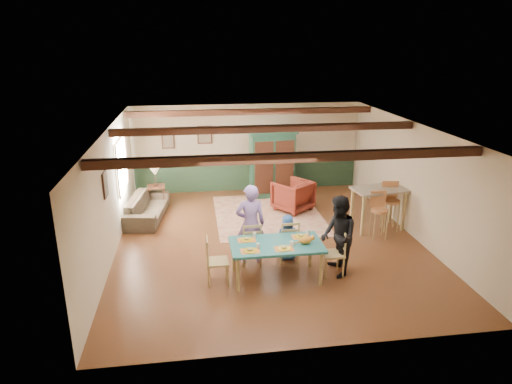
{
  "coord_description": "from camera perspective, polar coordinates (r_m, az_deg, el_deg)",
  "views": [
    {
      "loc": [
        -1.7,
        -9.73,
        4.51
      ],
      "look_at": [
        -0.27,
        0.27,
        1.15
      ],
      "focal_mm": 32.0,
      "sensor_mm": 36.0,
      "label": 1
    }
  ],
  "objects": [
    {
      "name": "floor",
      "position": [
        10.86,
        1.6,
        -6.14
      ],
      "size": [
        8.0,
        8.0,
        0.0
      ],
      "primitive_type": "plane",
      "color": "#4F2916",
      "rests_on": "ground"
    },
    {
      "name": "wall_back",
      "position": [
        14.19,
        -1.09,
        5.54
      ],
      "size": [
        7.0,
        0.02,
        2.7
      ],
      "primitive_type": "cube",
      "color": "beige",
      "rests_on": "floor"
    },
    {
      "name": "wall_left",
      "position": [
        10.39,
        -17.73,
        -0.21
      ],
      "size": [
        0.02,
        8.0,
        2.7
      ],
      "primitive_type": "cube",
      "color": "beige",
      "rests_on": "floor"
    },
    {
      "name": "wall_right",
      "position": [
        11.48,
        19.16,
        1.38
      ],
      "size": [
        0.02,
        8.0,
        2.7
      ],
      "primitive_type": "cube",
      "color": "beige",
      "rests_on": "floor"
    },
    {
      "name": "ceiling",
      "position": [
        10.04,
        1.74,
        8.01
      ],
      "size": [
        7.0,
        8.0,
        0.02
      ],
      "primitive_type": "cube",
      "color": "white",
      "rests_on": "wall_back"
    },
    {
      "name": "wainscot_back",
      "position": [
        14.4,
        -1.06,
        2.03
      ],
      "size": [
        6.95,
        0.03,
        0.9
      ],
      "primitive_type": "cube",
      "color": "#1C3421",
      "rests_on": "floor"
    },
    {
      "name": "ceiling_beam_front",
      "position": [
        7.86,
        4.6,
        4.34
      ],
      "size": [
        6.95,
        0.16,
        0.16
      ],
      "primitive_type": "cube",
      "color": "black",
      "rests_on": "ceiling"
    },
    {
      "name": "ceiling_beam_mid",
      "position": [
        10.45,
        1.35,
        7.92
      ],
      "size": [
        6.95,
        0.16,
        0.16
      ],
      "primitive_type": "cube",
      "color": "black",
      "rests_on": "ceiling"
    },
    {
      "name": "ceiling_beam_back",
      "position": [
        12.98,
        -0.56,
        9.99
      ],
      "size": [
        6.95,
        0.16,
        0.16
      ],
      "primitive_type": "cube",
      "color": "black",
      "rests_on": "ceiling"
    },
    {
      "name": "window_left",
      "position": [
        11.94,
        -16.45,
        3.28
      ],
      "size": [
        0.06,
        1.6,
        1.3
      ],
      "primitive_type": null,
      "color": "white",
      "rests_on": "wall_left"
    },
    {
      "name": "picture_left_wall",
      "position": [
        9.7,
        -18.31,
        0.91
      ],
      "size": [
        0.04,
        0.42,
        0.52
      ],
      "primitive_type": null,
      "color": "gray",
      "rests_on": "wall_left"
    },
    {
      "name": "picture_back_a",
      "position": [
        13.97,
        -6.42,
        7.11
      ],
      "size": [
        0.45,
        0.04,
        0.55
      ],
      "primitive_type": null,
      "color": "gray",
      "rests_on": "wall_back"
    },
    {
      "name": "picture_back_b",
      "position": [
        14.01,
        -10.92,
        6.3
      ],
      "size": [
        0.38,
        0.04,
        0.48
      ],
      "primitive_type": null,
      "color": "gray",
      "rests_on": "wall_back"
    },
    {
      "name": "dining_table",
      "position": [
        9.11,
        2.53,
        -8.63
      ],
      "size": [
        1.81,
        1.01,
        0.75
      ],
      "primitive_type": null,
      "rotation": [
        0.0,
        0.0,
        0.0
      ],
      "color": "#1E6060",
      "rests_on": "floor"
    },
    {
      "name": "dining_chair_far_left",
      "position": [
        9.64,
        -0.63,
        -6.34
      ],
      "size": [
        0.42,
        0.44,
        0.95
      ],
      "primitive_type": null,
      "rotation": [
        0.0,
        0.0,
        3.15
      ],
      "color": "#A08650",
      "rests_on": "floor"
    },
    {
      "name": "dining_chair_far_right",
      "position": [
        9.77,
        4.06,
        -6.03
      ],
      "size": [
        0.42,
        0.44,
        0.95
      ],
      "primitive_type": null,
      "rotation": [
        0.0,
        0.0,
        3.15
      ],
      "color": "#A08650",
      "rests_on": "floor"
    },
    {
      "name": "dining_chair_end_left",
      "position": [
        8.93,
        -4.82,
        -8.53
      ],
      "size": [
        0.44,
        0.42,
        0.95
      ],
      "primitive_type": null,
      "rotation": [
        0.0,
        0.0,
        1.57
      ],
      "color": "#A08650",
      "rests_on": "floor"
    },
    {
      "name": "dining_chair_end_right",
      "position": [
        9.33,
        9.55,
        -7.5
      ],
      "size": [
        0.44,
        0.42,
        0.95
      ],
      "primitive_type": null,
      "rotation": [
        0.0,
        0.0,
        -1.57
      ],
      "color": "#A08650",
      "rests_on": "floor"
    },
    {
      "name": "person_man",
      "position": [
        9.56,
        -0.7,
        -4.03
      ],
      "size": [
        0.63,
        0.42,
        1.73
      ],
      "primitive_type": "imported",
      "rotation": [
        0.0,
        0.0,
        3.15
      ],
      "color": "#8163A9",
      "rests_on": "floor"
    },
    {
      "name": "person_woman",
      "position": [
        9.22,
        10.26,
        -5.49
      ],
      "size": [
        0.63,
        0.81,
        1.65
      ],
      "primitive_type": "imported",
      "rotation": [
        0.0,
        0.0,
        -1.57
      ],
      "color": "black",
      "rests_on": "floor"
    },
    {
      "name": "person_child",
      "position": [
        9.83,
        3.96,
        -5.7
      ],
      "size": [
        0.49,
        0.32,
        1.01
      ],
      "primitive_type": "imported",
      "rotation": [
        0.0,
        0.0,
        3.15
      ],
      "color": "#244C90",
      "rests_on": "floor"
    },
    {
      "name": "cat",
      "position": [
        8.93,
        6.18,
        -5.98
      ],
      "size": [
        0.36,
        0.14,
        0.18
      ],
      "primitive_type": null,
      "rotation": [
        0.0,
        0.0,
        0.0
      ],
      "color": "orange",
      "rests_on": "dining_table"
    },
    {
      "name": "place_setting_near_left",
      "position": [
        8.61,
        -0.75,
        -7.08
      ],
      "size": [
        0.4,
        0.3,
        0.11
      ],
      "primitive_type": null,
      "rotation": [
        0.0,
        0.0,
        0.0
      ],
      "color": "gold",
      "rests_on": "dining_table"
    },
    {
      "name": "place_setting_near_center",
      "position": [
        8.72,
        3.53,
        -6.8
      ],
      "size": [
        0.4,
        0.3,
        0.11
      ],
      "primitive_type": null,
      "rotation": [
        0.0,
        0.0,
        0.0
      ],
      "color": "gold",
      "rests_on": "dining_table"
    },
    {
      "name": "place_setting_far_left",
      "position": [
        9.06,
        -1.17,
        -5.73
      ],
      "size": [
        0.4,
        0.3,
        0.11
      ],
      "primitive_type": null,
      "rotation": [
        0.0,
        0.0,
        0.0
      ],
      "color": "gold",
      "rests_on": "dining_table"
    },
    {
      "name": "place_setting_far_right",
      "position": [
        9.25,
        5.63,
        -5.3
      ],
      "size": [
        0.4,
        0.3,
        0.11
      ],
      "primitive_type": null,
      "rotation": [
        0.0,
        0.0,
        0.0
      ],
      "color": "gold",
      "rests_on": "dining_table"
    },
    {
      "name": "area_rug",
      "position": [
        12.43,
        1.52,
        -2.85
      ],
      "size": [
        2.84,
        3.37,
        0.01
      ],
      "primitive_type": "cube",
      "rotation": [
        0.0,
        0.0,
        -0.0
      ],
      "color": "beige",
      "rests_on": "floor"
    },
    {
      "name": "armoire",
      "position": [
        13.66,
        2.02,
        3.55
      ],
      "size": [
        1.48,
        0.7,
        2.02
      ],
      "primitive_type": "cube",
      "rotation": [
        0.0,
        0.0,
        0.09
      ],
      "color": "#163727",
      "rests_on": "floor"
    },
    {
      "name": "armchair",
      "position": [
        12.69,
        4.63,
        -0.44
      ],
      "size": [
        1.28,
        1.29,
        0.85
      ],
      "primitive_type": "imported",
      "rotation": [
        0.0,
        0.0,
        -2.5
      ],
      "color": "#44110D",
      "rests_on": "floor"
    },
    {
      "name": "sofa",
      "position": [
        12.42,
        -13.43,
        -1.9
      ],
      "size": [
        1.09,
        2.19,
        0.61
      ],
      "primitive_type": "imported",
      "rotation": [
        0.0,
        0.0,
        1.44
      ],
      "color": "#382F23",
      "rests_on": "floor"
    },
    {
      "name": "end_table",
      "position": [
        13.31,
        -12.32,
        -0.48
      ],
      "size": [
        0.51,
        0.51,
        0.6
      ],
      "primitive_type": null,
      "rotation": [
        0.0,
        0.0,
        0.05
      ],
      "color": "black",
      "rests_on": "floor"
    },
    {
      "name": "table_lamp",
      "position": [
        13.14,
        -12.49,
        1.88
      ],
      "size": [
        0.34,
        0.34,
        0.55
      ],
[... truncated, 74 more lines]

